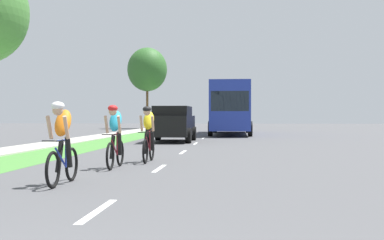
{
  "coord_description": "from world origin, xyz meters",
  "views": [
    {
      "loc": [
        1.91,
        -2.41,
        1.32
      ],
      "look_at": [
        0.18,
        17.27,
        1.14
      ],
      "focal_mm": 47.17,
      "sensor_mm": 36.0,
      "label": 1
    }
  ],
  "objects_px": {
    "cyclist_trailing": "(115,136)",
    "street_tree_far": "(147,70)",
    "cyclist_distant": "(148,133)",
    "bus_blue": "(231,106)",
    "sedan_white": "(231,121)",
    "suv_black": "(172,123)",
    "pickup_maroon": "(230,120)",
    "cyclist_lead": "(62,142)"
  },
  "relations": [
    {
      "from": "bus_blue",
      "to": "sedan_white",
      "type": "bearing_deg",
      "value": 90.71
    },
    {
      "from": "sedan_white",
      "to": "cyclist_distant",
      "type": "bearing_deg",
      "value": -92.93
    },
    {
      "from": "sedan_white",
      "to": "street_tree_far",
      "type": "relative_size",
      "value": 0.53
    },
    {
      "from": "suv_black",
      "to": "cyclist_trailing",
      "type": "bearing_deg",
      "value": -89.16
    },
    {
      "from": "cyclist_distant",
      "to": "pickup_maroon",
      "type": "distance_m",
      "value": 46.51
    },
    {
      "from": "cyclist_lead",
      "to": "street_tree_far",
      "type": "height_order",
      "value": "street_tree_far"
    },
    {
      "from": "suv_black",
      "to": "bus_blue",
      "type": "height_order",
      "value": "bus_blue"
    },
    {
      "from": "bus_blue",
      "to": "street_tree_far",
      "type": "distance_m",
      "value": 17.41
    },
    {
      "from": "cyclist_distant",
      "to": "street_tree_far",
      "type": "height_order",
      "value": "street_tree_far"
    },
    {
      "from": "cyclist_distant",
      "to": "street_tree_far",
      "type": "bearing_deg",
      "value": 100.14
    },
    {
      "from": "sedan_white",
      "to": "cyclist_trailing",
      "type": "bearing_deg",
      "value": -93.6
    },
    {
      "from": "bus_blue",
      "to": "cyclist_lead",
      "type": "bearing_deg",
      "value": -96.34
    },
    {
      "from": "cyclist_lead",
      "to": "cyclist_trailing",
      "type": "xyz_separation_m",
      "value": [
        0.28,
        3.05,
        0.0
      ]
    },
    {
      "from": "street_tree_far",
      "to": "suv_black",
      "type": "bearing_deg",
      "value": -77.07
    },
    {
      "from": "sedan_white",
      "to": "street_tree_far",
      "type": "distance_m",
      "value": 9.92
    },
    {
      "from": "cyclist_trailing",
      "to": "cyclist_distant",
      "type": "height_order",
      "value": "same"
    },
    {
      "from": "cyclist_trailing",
      "to": "street_tree_far",
      "type": "xyz_separation_m",
      "value": [
        -5.93,
        37.9,
        5.14
      ]
    },
    {
      "from": "cyclist_lead",
      "to": "sedan_white",
      "type": "relative_size",
      "value": 0.4
    },
    {
      "from": "pickup_maroon",
      "to": "street_tree_far",
      "type": "relative_size",
      "value": 0.62
    },
    {
      "from": "cyclist_distant",
      "to": "bus_blue",
      "type": "height_order",
      "value": "bus_blue"
    },
    {
      "from": "cyclist_trailing",
      "to": "pickup_maroon",
      "type": "distance_m",
      "value": 48.24
    },
    {
      "from": "cyclist_trailing",
      "to": "sedan_white",
      "type": "xyz_separation_m",
      "value": [
        2.45,
        39.03,
        -0.04
      ]
    },
    {
      "from": "pickup_maroon",
      "to": "bus_blue",
      "type": "bearing_deg",
      "value": -89.22
    },
    {
      "from": "cyclist_lead",
      "to": "pickup_maroon",
      "type": "relative_size",
      "value": 0.34
    },
    {
      "from": "pickup_maroon",
      "to": "street_tree_far",
      "type": "height_order",
      "value": "street_tree_far"
    },
    {
      "from": "cyclist_lead",
      "to": "suv_black",
      "type": "bearing_deg",
      "value": 89.68
    },
    {
      "from": "cyclist_trailing",
      "to": "pickup_maroon",
      "type": "bearing_deg",
      "value": 87.26
    },
    {
      "from": "cyclist_trailing",
      "to": "sedan_white",
      "type": "height_order",
      "value": "cyclist_trailing"
    },
    {
      "from": "cyclist_lead",
      "to": "street_tree_far",
      "type": "distance_m",
      "value": 41.66
    },
    {
      "from": "pickup_maroon",
      "to": "cyclist_distant",
      "type": "bearing_deg",
      "value": -92.18
    },
    {
      "from": "suv_black",
      "to": "street_tree_far",
      "type": "height_order",
      "value": "street_tree_far"
    },
    {
      "from": "cyclist_lead",
      "to": "suv_black",
      "type": "distance_m",
      "value": 15.97
    },
    {
      "from": "suv_black",
      "to": "pickup_maroon",
      "type": "relative_size",
      "value": 0.92
    },
    {
      "from": "cyclist_trailing",
      "to": "suv_black",
      "type": "bearing_deg",
      "value": 90.84
    },
    {
      "from": "cyclist_distant",
      "to": "cyclist_trailing",
      "type": "bearing_deg",
      "value": -107.64
    },
    {
      "from": "street_tree_far",
      "to": "cyclist_lead",
      "type": "bearing_deg",
      "value": -82.15
    },
    {
      "from": "pickup_maroon",
      "to": "street_tree_far",
      "type": "bearing_deg",
      "value": -128.69
    },
    {
      "from": "cyclist_lead",
      "to": "cyclist_trailing",
      "type": "distance_m",
      "value": 3.07
    },
    {
      "from": "cyclist_lead",
      "to": "street_tree_far",
      "type": "relative_size",
      "value": 0.21
    },
    {
      "from": "cyclist_trailing",
      "to": "sedan_white",
      "type": "bearing_deg",
      "value": 86.4
    },
    {
      "from": "suv_black",
      "to": "sedan_white",
      "type": "height_order",
      "value": "suv_black"
    },
    {
      "from": "sedan_white",
      "to": "street_tree_far",
      "type": "bearing_deg",
      "value": -172.33
    }
  ]
}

